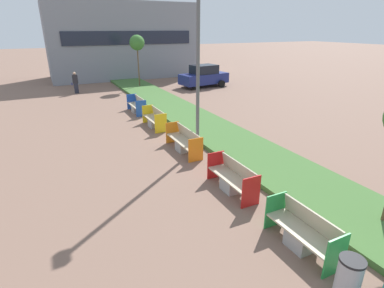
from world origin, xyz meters
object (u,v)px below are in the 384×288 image
(bench_red_frame, at_px, (233,180))
(street_lamp_post, at_px, (198,53))
(bench_green_frame, at_px, (303,234))
(pedestrian_walking, at_px, (75,83))
(litter_bin, at_px, (348,281))
(sapling_tree_far, at_px, (137,43))
(bench_orange_frame, at_px, (184,142))
(bench_blue_frame, at_px, (137,107))
(parked_car_distant, at_px, (204,76))
(bench_yellow_frame, at_px, (155,120))

(bench_red_frame, distance_m, street_lamp_post, 5.09)
(bench_green_frame, distance_m, bench_red_frame, 2.93)
(pedestrian_walking, bearing_deg, bench_green_frame, -82.85)
(litter_bin, height_order, pedestrian_walking, pedestrian_walking)
(bench_green_frame, bearing_deg, sapling_tree_far, 83.22)
(bench_orange_frame, xyz_separation_m, sapling_tree_far, (2.49, 14.45, 3.26))
(bench_orange_frame, distance_m, litter_bin, 8.04)
(bench_blue_frame, bearing_deg, parked_car_distant, 36.49)
(street_lamp_post, relative_size, parked_car_distant, 1.60)
(bench_red_frame, distance_m, parked_car_distant, 17.77)
(bench_yellow_frame, height_order, pedestrian_walking, pedestrian_walking)
(litter_bin, bearing_deg, pedestrian_walking, 95.67)
(bench_orange_frame, xyz_separation_m, litter_bin, (-0.41, -8.03, 0.12))
(bench_green_frame, distance_m, pedestrian_walking, 21.11)
(bench_green_frame, bearing_deg, pedestrian_walking, 97.15)
(bench_blue_frame, distance_m, sapling_tree_far, 8.70)
(bench_red_frame, xyz_separation_m, bench_blue_frame, (-0.00, 10.41, -0.00))
(bench_green_frame, bearing_deg, bench_orange_frame, 89.95)
(bench_green_frame, xyz_separation_m, bench_yellow_frame, (0.00, 10.15, 0.00))
(bench_green_frame, xyz_separation_m, pedestrian_walking, (-2.63, 20.94, 0.47))
(bench_green_frame, bearing_deg, bench_yellow_frame, 89.99)
(bench_red_frame, relative_size, parked_car_distant, 0.46)
(bench_orange_frame, height_order, parked_car_distant, parked_car_distant)
(litter_bin, bearing_deg, bench_red_frame, 84.78)
(pedestrian_walking, bearing_deg, parked_car_distant, -10.87)
(bench_yellow_frame, relative_size, litter_bin, 2.03)
(bench_red_frame, distance_m, bench_orange_frame, 3.62)
(sapling_tree_far, height_order, pedestrian_walking, sapling_tree_far)
(bench_green_frame, height_order, parked_car_distant, parked_car_distant)
(street_lamp_post, bearing_deg, pedestrian_walking, 102.68)
(pedestrian_walking, bearing_deg, sapling_tree_far, 0.75)
(bench_red_frame, xyz_separation_m, street_lamp_post, (0.61, 3.60, 3.54))
(bench_orange_frame, height_order, bench_yellow_frame, same)
(bench_orange_frame, distance_m, street_lamp_post, 3.58)
(bench_green_frame, xyz_separation_m, bench_orange_frame, (0.01, 6.55, 0.01))
(bench_green_frame, height_order, bench_blue_frame, same)
(bench_red_frame, height_order, bench_orange_frame, same)
(bench_yellow_frame, height_order, street_lamp_post, street_lamp_post)
(bench_orange_frame, relative_size, street_lamp_post, 0.33)
(sapling_tree_far, bearing_deg, pedestrian_walking, -179.25)
(bench_green_frame, relative_size, street_lamp_post, 0.27)
(bench_red_frame, distance_m, sapling_tree_far, 18.54)
(litter_bin, bearing_deg, bench_yellow_frame, 88.02)
(bench_red_frame, bearing_deg, bench_blue_frame, 90.00)
(bench_green_frame, bearing_deg, litter_bin, -105.17)
(bench_red_frame, bearing_deg, pedestrian_walking, 98.30)
(bench_red_frame, height_order, litter_bin, litter_bin)
(bench_green_frame, xyz_separation_m, bench_red_frame, (0.00, 2.93, 0.00))
(bench_blue_frame, bearing_deg, bench_red_frame, -90.00)
(bench_green_frame, distance_m, sapling_tree_far, 21.41)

